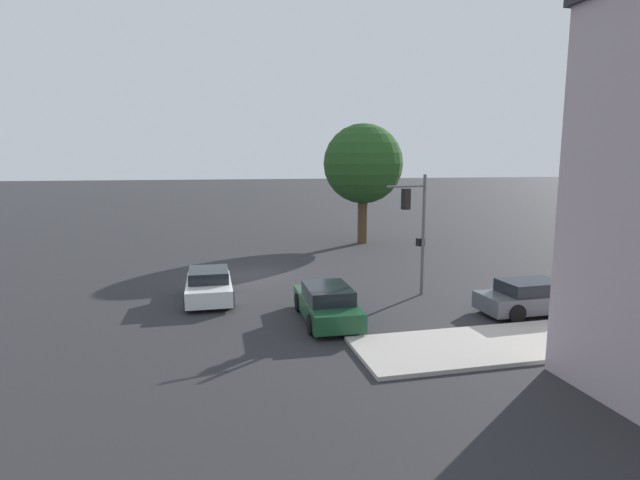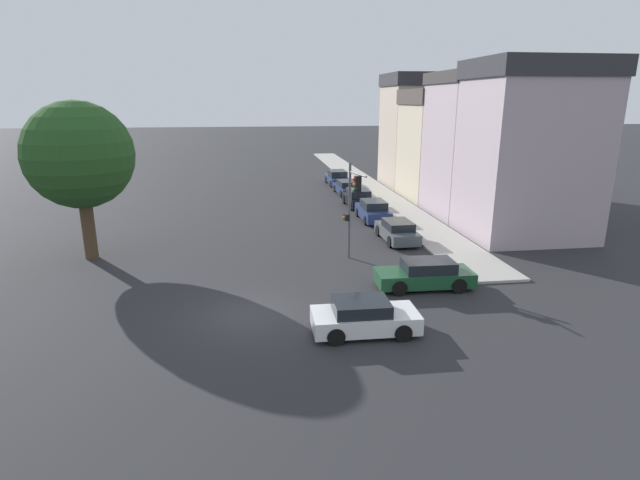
{
  "view_description": "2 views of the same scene",
  "coord_description": "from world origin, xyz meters",
  "px_view_note": "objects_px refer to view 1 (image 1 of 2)",
  "views": [
    {
      "loc": [
        25.88,
        -2.49,
        5.93
      ],
      "look_at": [
        2.55,
        3.06,
        2.17
      ],
      "focal_mm": 28.0,
      "sensor_mm": 36.0,
      "label": 1
    },
    {
      "loc": [
        0.32,
        -19.49,
        8.68
      ],
      "look_at": [
        3.64,
        4.66,
        1.79
      ],
      "focal_mm": 28.0,
      "sensor_mm": 36.0,
      "label": 2
    }
  ],
  "objects_px": {
    "crossing_car_1": "(327,304)",
    "parked_car_0": "(532,298)",
    "crossing_car_0": "(209,286)",
    "street_tree": "(363,164)",
    "traffic_signal": "(415,218)"
  },
  "relations": [
    {
      "from": "crossing_car_1",
      "to": "parked_car_0",
      "type": "relative_size",
      "value": 1.05
    },
    {
      "from": "crossing_car_0",
      "to": "parked_car_0",
      "type": "relative_size",
      "value": 0.93
    },
    {
      "from": "street_tree",
      "to": "crossing_car_1",
      "type": "bearing_deg",
      "value": -22.26
    },
    {
      "from": "street_tree",
      "to": "crossing_car_1",
      "type": "xyz_separation_m",
      "value": [
        17.13,
        -7.01,
        -5.11
      ]
    },
    {
      "from": "crossing_car_1",
      "to": "traffic_signal",
      "type": "bearing_deg",
      "value": -58.72
    },
    {
      "from": "crossing_car_0",
      "to": "parked_car_0",
      "type": "height_order",
      "value": "parked_car_0"
    },
    {
      "from": "crossing_car_0",
      "to": "crossing_car_1",
      "type": "bearing_deg",
      "value": 48.22
    },
    {
      "from": "street_tree",
      "to": "crossing_car_1",
      "type": "height_order",
      "value": "street_tree"
    },
    {
      "from": "street_tree",
      "to": "parked_car_0",
      "type": "xyz_separation_m",
      "value": [
        18.13,
        1.08,
        -5.12
      ]
    },
    {
      "from": "crossing_car_0",
      "to": "crossing_car_1",
      "type": "xyz_separation_m",
      "value": [
        3.92,
        4.27,
        0.02
      ]
    },
    {
      "from": "street_tree",
      "to": "crossing_car_0",
      "type": "relative_size",
      "value": 2.13
    },
    {
      "from": "crossing_car_1",
      "to": "parked_car_0",
      "type": "bearing_deg",
      "value": -95.37
    },
    {
      "from": "traffic_signal",
      "to": "crossing_car_1",
      "type": "bearing_deg",
      "value": 106.2
    },
    {
      "from": "crossing_car_0",
      "to": "crossing_car_1",
      "type": "height_order",
      "value": "crossing_car_1"
    },
    {
      "from": "crossing_car_0",
      "to": "traffic_signal",
      "type": "bearing_deg",
      "value": 82.47
    }
  ]
}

